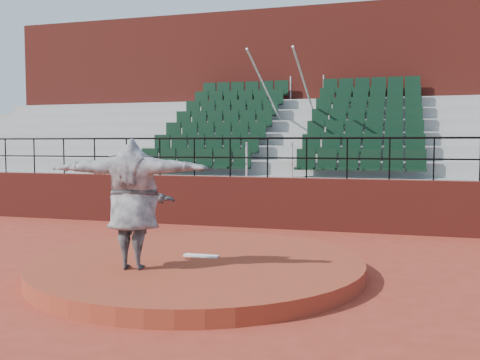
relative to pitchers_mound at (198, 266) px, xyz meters
name	(u,v)px	position (x,y,z in m)	size (l,w,h in m)	color
ground	(198,273)	(0.00, 0.00, -0.12)	(90.00, 90.00, 0.00)	maroon
pitchers_mound	(198,266)	(0.00, 0.00, 0.00)	(5.50, 5.50, 0.25)	#953721
pitching_rubber	(201,256)	(0.00, 0.15, 0.14)	(0.60, 0.15, 0.03)	white
boundary_wall	(267,203)	(0.00, 5.00, 0.53)	(24.00, 0.30, 1.30)	maroon
wall_railing	(268,149)	(0.00, 5.00, 1.90)	(24.04, 0.05, 1.03)	black
seating_deck	(294,166)	(0.00, 8.65, 1.32)	(24.00, 5.97, 4.63)	#9D9C97
press_box_facade	(313,108)	(0.00, 12.60, 3.43)	(24.00, 3.00, 7.10)	maroon
pitcher	(133,204)	(-0.71, -0.93, 1.12)	(2.45, 0.67, 2.00)	black
fielder	(138,202)	(-2.25, 2.26, 0.76)	(1.63, 0.52, 1.76)	black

